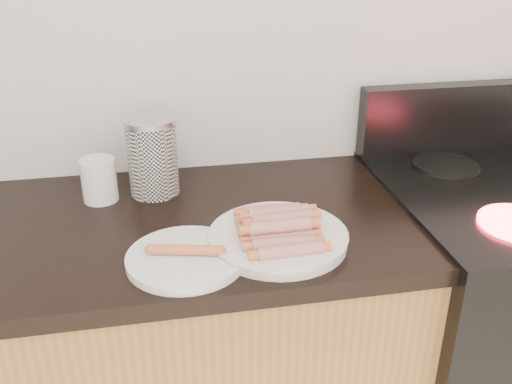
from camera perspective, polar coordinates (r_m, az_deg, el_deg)
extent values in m
cube|color=silver|center=(1.51, -4.15, 16.87)|extent=(4.00, 0.04, 2.60)
cube|color=black|center=(1.84, 23.67, -12.68)|extent=(0.76, 0.65, 0.90)
cube|color=black|center=(1.80, 21.97, 7.05)|extent=(0.76, 0.06, 0.20)
cylinder|color=black|center=(1.66, 18.46, 2.56)|extent=(0.18, 0.18, 0.01)
cylinder|color=silver|center=(1.22, 2.23, -4.73)|extent=(0.34, 0.34, 0.02)
cylinder|color=white|center=(1.17, -7.03, -6.59)|extent=(0.28, 0.28, 0.02)
cylinder|color=maroon|center=(1.14, 3.26, -5.93)|extent=(0.13, 0.03, 0.03)
cylinder|color=maroon|center=(1.16, 2.91, -5.17)|extent=(0.13, 0.03, 0.03)
cylinder|color=maroon|center=(1.19, 2.57, -4.45)|extent=(0.13, 0.03, 0.03)
cylinder|color=maroon|center=(1.21, 2.25, -3.75)|extent=(0.13, 0.03, 0.03)
cylinder|color=maroon|center=(1.24, 1.95, -3.09)|extent=(0.13, 0.03, 0.03)
cylinder|color=maroon|center=(1.26, 1.65, -2.45)|extent=(0.13, 0.03, 0.03)
cylinder|color=maroon|center=(1.29, 1.37, -1.84)|extent=(0.13, 0.03, 0.03)
cylinder|color=maroon|center=(1.17, 2.60, -3.45)|extent=(0.13, 0.03, 0.03)
cylinder|color=maroon|center=(1.20, 2.27, -2.77)|extent=(0.13, 0.03, 0.03)
cylinder|color=maroon|center=(1.23, 1.96, -2.12)|extent=(0.13, 0.03, 0.03)
cylinder|color=#BE714D|center=(1.16, -7.08, -5.76)|extent=(0.14, 0.05, 0.02)
cylinder|color=white|center=(1.44, -10.30, 3.29)|extent=(0.12, 0.12, 0.18)
cylinder|color=silver|center=(1.40, -10.61, 7.00)|extent=(0.13, 0.13, 0.01)
cylinder|color=white|center=(1.44, -15.42, 1.16)|extent=(0.11, 0.11, 0.11)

